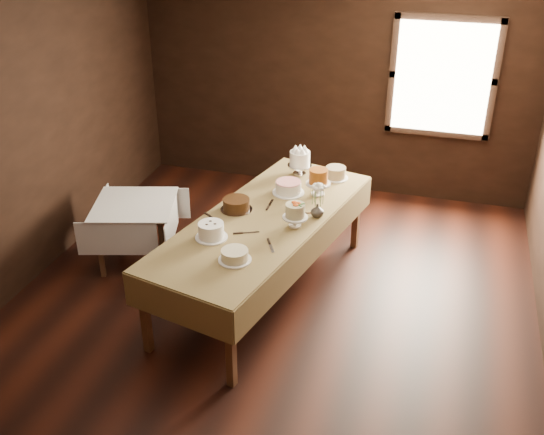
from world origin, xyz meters
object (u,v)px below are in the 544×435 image
Objects in this scene: cake_flowers at (295,216)px; flower_vase at (317,211)px; cake_chocolate at (236,205)px; cake_speckled at (336,173)px; cake_server_e at (214,219)px; display_table at (264,224)px; cake_lattice at (288,188)px; side_table at (135,210)px; cake_meringue at (300,164)px; cake_server_a at (251,232)px; cake_server_d at (304,213)px; cake_cream at (235,256)px; cake_caramel at (318,183)px; cake_server_c at (271,203)px; cake_server_b at (272,248)px; cake_swirl at (211,231)px.

flower_vase is (0.16, 0.24, -0.04)m from cake_flowers.
cake_chocolate is at bearing -173.44° from flower_vase.
cake_server_e is (-0.92, -1.23, -0.06)m from cake_speckled.
display_table is at bearing -13.76° from cake_chocolate.
cake_lattice is at bearing 89.23° from cake_server_e.
display_table is 1.51m from side_table.
flower_vase is (0.78, 0.09, 0.01)m from cake_chocolate.
cake_server_a is at bearing -94.64° from cake_meringue.
cake_server_d is at bearing -98.51° from cake_speckled.
cake_chocolate is at bearing -127.11° from cake_lattice.
side_table is 3.75× the size of cake_speckled.
cake_cream is (-0.10, -1.37, -0.01)m from cake_lattice.
cake_caramel is at bearing -54.88° from cake_meringue.
cake_server_d is at bearing 170.01° from flower_vase.
cake_server_c is at bearing 4.36° from side_table.
flower_vase is (0.49, 0.96, 0.02)m from cake_cream.
cake_server_a is 1.00× the size of cake_server_c.
cake_server_c is (-0.02, 0.32, 0.07)m from display_table.
cake_meringue is 2.24× the size of flower_vase.
cake_server_d is at bearing -73.27° from cake_meringue.
cake_meringue reaches higher than flower_vase.
cake_speckled is 1.13× the size of cake_server_b.
cake_swirl is 0.97m from cake_server_d.
side_table is at bearing -164.93° from cake_server_e.
cake_chocolate is 1.08× the size of cake_cream.
display_table is 0.32m from cake_server_c.
cake_lattice is 1.36× the size of cake_server_b.
cake_meringue is at bearing 101.22° from cake_server_e.
cake_speckled is at bearing 143.07° from cake_server_b.
cake_flowers reaches higher than cake_server_c.
cake_speckled is at bearing 62.45° from cake_swirl.
cake_server_d is 1.82× the size of flower_vase.
cake_caramel is at bearing 101.85° from flower_vase.
display_table is at bearing 55.55° from cake_swirl.
display_table is at bearing -161.29° from flower_vase.
cake_meringue is at bearing 85.49° from display_table.
cake_cream reaches higher than cake_server_c.
cake_swirl is at bearing -141.28° from flower_vase.
cake_caramel is at bearing 42.03° from cake_server_a.
cake_swirl is at bearing -120.60° from cake_server_b.
cake_server_a is (-0.41, -0.94, -0.12)m from cake_caramel.
side_table is (-1.48, 0.20, -0.18)m from display_table.
cake_server_a and cake_server_d have the same top height.
cake_speckled is at bearing 75.24° from cake_cream.
cake_meringue is 1.33m from cake_server_e.
cake_server_c is at bearing 137.42° from cake_server_d.
cake_chocolate is at bearing 93.77° from cake_server_e.
cake_server_a is (-0.50, -1.38, -0.06)m from cake_speckled.
cake_cream is 1.21× the size of cake_server_e.
cake_server_c is (-0.11, -0.27, -0.05)m from cake_lattice.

